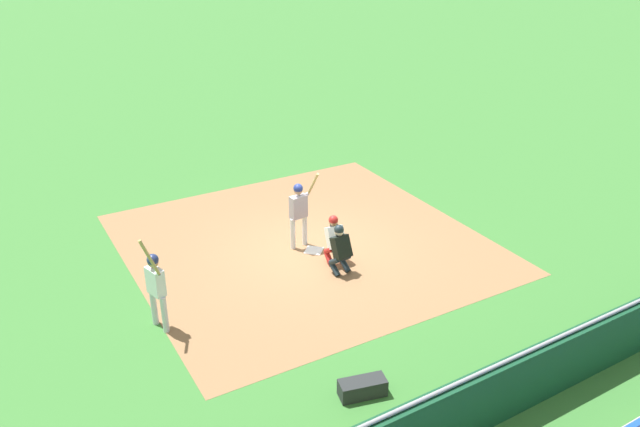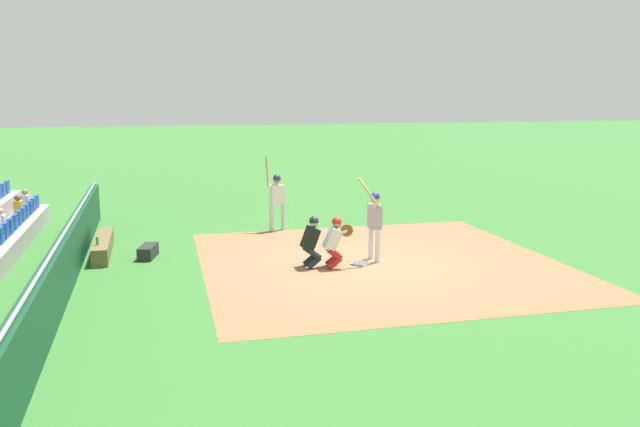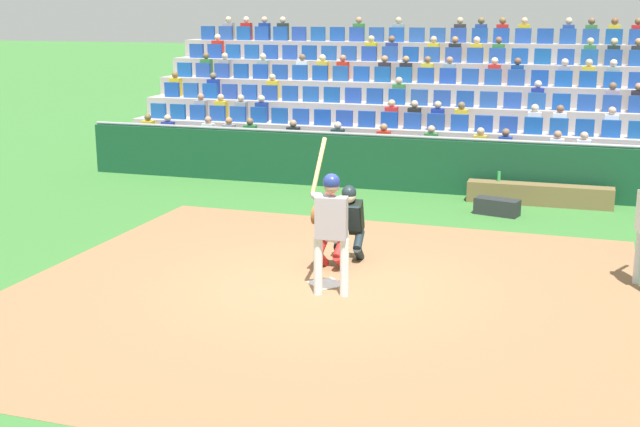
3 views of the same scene
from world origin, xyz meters
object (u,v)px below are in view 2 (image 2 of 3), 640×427
(catcher_crouching, at_px, (335,239))
(water_bottle_on_bench, at_px, (97,241))
(dugout_bench, at_px, (103,246))
(home_plate_umpire, at_px, (312,239))
(home_plate_marker, at_px, (361,263))
(equipment_duffel_bag, at_px, (148,252))
(batter_at_plate, at_px, (375,218))
(on_deck_batter, at_px, (277,196))

(catcher_crouching, distance_m, water_bottle_on_bench, 6.05)
(catcher_crouching, xyz_separation_m, dugout_bench, (-2.94, -5.61, -0.50))
(home_plate_umpire, bearing_deg, catcher_crouching, 72.09)
(home_plate_marker, relative_size, equipment_duffel_bag, 0.50)
(home_plate_marker, xyz_separation_m, home_plate_umpire, (-0.01, -1.28, 0.69))
(catcher_crouching, xyz_separation_m, equipment_duffel_bag, (-2.18, -4.45, -0.55))
(home_plate_marker, bearing_deg, equipment_duffel_bag, -111.19)
(catcher_crouching, bearing_deg, home_plate_umpire, -107.91)
(batter_at_plate, height_order, dugout_bench, batter_at_plate)
(water_bottle_on_bench, height_order, on_deck_batter, on_deck_batter)
(batter_at_plate, xyz_separation_m, home_plate_umpire, (0.19, -1.70, -0.42))
(on_deck_batter, bearing_deg, dugout_bench, -71.12)
(water_bottle_on_bench, bearing_deg, home_plate_umpire, 69.64)
(batter_at_plate, bearing_deg, equipment_duffel_bag, -107.98)
(catcher_crouching, bearing_deg, on_deck_batter, -173.69)
(catcher_crouching, distance_m, equipment_duffel_bag, 4.99)
(dugout_bench, bearing_deg, batter_at_plate, 69.13)
(home_plate_marker, bearing_deg, water_bottle_on_bench, -106.61)
(equipment_duffel_bag, bearing_deg, home_plate_umpire, 77.24)
(home_plate_marker, relative_size, catcher_crouching, 0.34)
(batter_at_plate, bearing_deg, on_deck_batter, -158.79)
(batter_at_plate, xyz_separation_m, dugout_bench, (-2.58, -6.77, -0.90))
(batter_at_plate, distance_m, home_plate_umpire, 1.76)
(equipment_duffel_bag, relative_size, on_deck_batter, 0.38)
(batter_at_plate, height_order, equipment_duffel_bag, batter_at_plate)
(home_plate_marker, distance_m, home_plate_umpire, 1.46)
(on_deck_batter, bearing_deg, water_bottle_on_bench, -63.23)
(water_bottle_on_bench, bearing_deg, catcher_crouching, 69.87)
(batter_at_plate, bearing_deg, dugout_bench, -110.87)
(water_bottle_on_bench, bearing_deg, home_plate_marker, 73.39)
(batter_at_plate, xyz_separation_m, catcher_crouching, (0.36, -1.16, -0.40))
(batter_at_plate, relative_size, equipment_duffel_bag, 2.54)
(home_plate_marker, relative_size, dugout_bench, 0.15)
(water_bottle_on_bench, height_order, equipment_duffel_bag, water_bottle_on_bench)
(batter_at_plate, distance_m, equipment_duffel_bag, 5.98)
(dugout_bench, relative_size, equipment_duffel_bag, 3.44)
(water_bottle_on_bench, distance_m, equipment_duffel_bag, 1.29)
(dugout_bench, height_order, on_deck_batter, on_deck_batter)
(home_plate_umpire, relative_size, on_deck_batter, 0.56)
(home_plate_umpire, distance_m, equipment_duffel_bag, 4.43)
(catcher_crouching, relative_size, home_plate_umpire, 0.99)
(dugout_bench, distance_m, on_deck_batter, 5.46)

